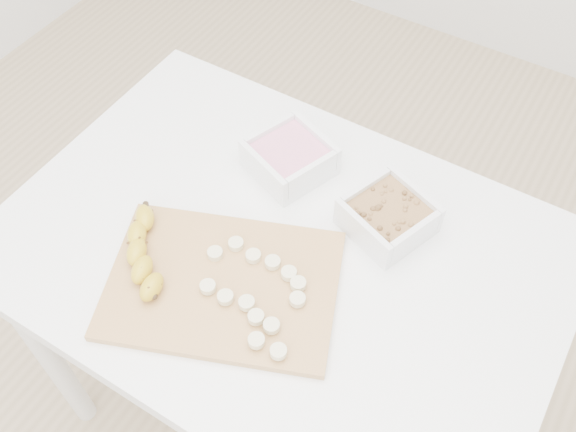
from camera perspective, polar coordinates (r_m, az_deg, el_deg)
The scene contains 7 objects.
ground at distance 1.81m, azimuth -0.51°, elevation -16.43°, with size 3.50×3.50×0.00m, color #C6AD89.
table at distance 1.23m, azimuth -0.73°, elevation -5.39°, with size 1.00×0.70×0.75m.
bowl_yogurt at distance 1.24m, azimuth 0.15°, elevation 5.25°, with size 0.18×0.18×0.07m.
bowl_granola at distance 1.16m, azimuth 8.89°, elevation 0.01°, with size 0.18×0.18×0.06m.
cutting_board at distance 1.10m, azimuth -5.81°, elevation -6.05°, with size 0.39×0.28×0.01m, color tan.
banana at distance 1.13m, azimuth -12.65°, elevation -3.30°, with size 0.05×0.19×0.03m, color gold, non-canonical shape.
banana_slices at distance 1.07m, azimuth -2.76°, elevation -6.70°, with size 0.22×0.17×0.02m.
Camera 1 is at (0.35, -0.55, 1.69)m, focal length 40.00 mm.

